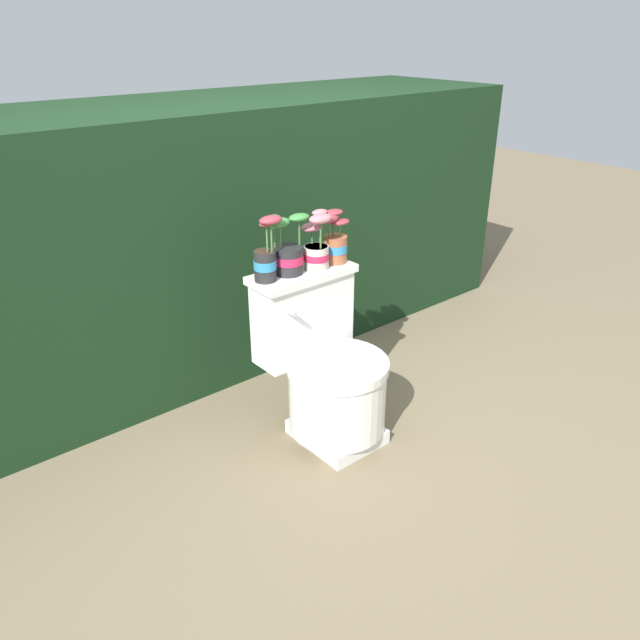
% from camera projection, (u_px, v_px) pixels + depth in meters
% --- Properties ---
extents(ground_plane, '(12.00, 12.00, 0.00)m').
position_uv_depth(ground_plane, '(329.00, 435.00, 2.58)').
color(ground_plane, '#75664C').
extents(hedge_backdrop, '(3.55, 0.87, 1.22)m').
position_uv_depth(hedge_backdrop, '(193.00, 235.00, 3.02)').
color(hedge_backdrop, black).
rests_on(hedge_backdrop, ground).
extents(toilet, '(0.43, 0.51, 0.67)m').
position_uv_depth(toilet, '(326.00, 370.00, 2.49)').
color(toilet, white).
rests_on(toilet, ground).
extents(potted_plant_left, '(0.10, 0.10, 0.25)m').
position_uv_depth(potted_plant_left, '(266.00, 258.00, 2.29)').
color(potted_plant_left, '#262628').
rests_on(potted_plant_left, toilet).
extents(potted_plant_midleft, '(0.17, 0.12, 0.23)m').
position_uv_depth(potted_plant_midleft, '(288.00, 253.00, 2.36)').
color(potted_plant_midleft, '#262628').
rests_on(potted_plant_midleft, toilet).
extents(potted_plant_middle, '(0.12, 0.14, 0.23)m').
position_uv_depth(potted_plant_middle, '(316.00, 246.00, 2.41)').
color(potted_plant_middle, beige).
rests_on(potted_plant_middle, toilet).
extents(potted_plant_midright, '(0.13, 0.10, 0.21)m').
position_uv_depth(potted_plant_midright, '(335.00, 241.00, 2.47)').
color(potted_plant_midright, '#9E5638').
rests_on(potted_plant_midright, toilet).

